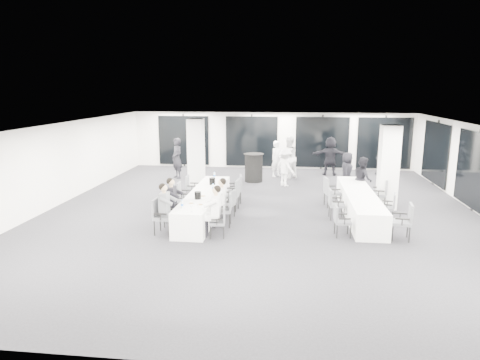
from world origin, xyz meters
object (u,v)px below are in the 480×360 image
object	(u,v)px
chair_main_left_second	(169,209)
standing_guest_f	(330,153)
chair_main_right_fourth	(233,193)
standing_guest_c	(285,165)
chair_side_left_mid	(334,202)
chair_side_right_far	(381,192)
chair_side_right_mid	(390,205)
chair_main_right_second	(226,207)
chair_main_right_near	(220,220)
chair_main_right_far	(237,187)
chair_main_left_fourth	(183,194)
standing_guest_b	(288,155)
ice_bucket_near	(198,195)
banquet_table_main	(205,203)
cocktail_table	(254,168)
banquet_table_side	(359,204)
chair_side_left_near	(340,219)
standing_guest_g	(177,156)
chair_main_left_mid	(176,198)
ice_bucket_far	(212,181)
chair_side_left_far	(330,190)
standing_guest_h	(363,176)
chair_main_left_far	(191,187)
chair_side_right_near	(405,219)
standing_guest_d	(382,155)
chair_main_left_near	(161,214)
standing_guest_e	(347,169)
standing_guest_a	(277,156)

from	to	relation	value
chair_main_left_second	standing_guest_f	distance (m)	9.80
chair_main_right_fourth	standing_guest_c	xyz separation A→B (m)	(1.65, 3.84, 0.29)
chair_side_left_mid	chair_side_right_far	world-z (taller)	chair_side_right_far
chair_main_right_fourth	chair_side_right_mid	bearing A→B (deg)	-91.71
chair_main_right_second	chair_main_right_near	bearing A→B (deg)	173.42
chair_main_right_near	chair_main_right_second	xyz separation A→B (m)	(0.01, 0.96, 0.09)
standing_guest_c	chair_main_right_second	bearing A→B (deg)	118.67
chair_main_left_second	chair_side_right_mid	xyz separation A→B (m)	(6.55, 1.22, -0.02)
chair_main_right_far	chair_main_left_fourth	bearing A→B (deg)	113.43
standing_guest_b	ice_bucket_near	bearing A→B (deg)	28.54
banquet_table_main	cocktail_table	xyz separation A→B (m)	(1.13, 5.18, 0.24)
banquet_table_side	chair_side_left_near	distance (m)	2.23
standing_guest_g	chair_main_left_mid	bearing A→B (deg)	-26.94
ice_bucket_near	standing_guest_g	bearing A→B (deg)	110.08
chair_side_left_near	standing_guest_c	size ratio (longest dim) A/B	0.49
chair_main_right_far	standing_guest_f	distance (m)	6.51
chair_main_right_second	ice_bucket_far	world-z (taller)	chair_main_right_second
chair_main_right_near	chair_side_left_mid	xyz separation A→B (m)	(3.24, 2.05, 0.05)
chair_side_left_far	standing_guest_f	xyz separation A→B (m)	(0.47, 5.52, 0.45)
standing_guest_f	ice_bucket_near	size ratio (longest dim) A/B	9.12
banquet_table_main	chair_side_right_mid	distance (m)	5.72
chair_side_left_mid	standing_guest_h	xyz separation A→B (m)	(1.22, 2.46, 0.36)
chair_main_left_far	standing_guest_c	distance (m)	4.35
banquet_table_main	banquet_table_side	world-z (taller)	same
banquet_table_side	chair_side_right_far	size ratio (longest dim) A/B	4.86
cocktail_table	chair_side_right_mid	bearing A→B (deg)	-48.30
chair_side_right_near	chair_side_right_far	bearing A→B (deg)	7.56
chair_main_left_far	standing_guest_d	distance (m)	9.61
banquet_table_main	ice_bucket_near	xyz separation A→B (m)	(-0.02, -0.89, 0.49)
chair_main_left_near	chair_main_left_second	world-z (taller)	chair_main_left_near
cocktail_table	chair_main_right_second	size ratio (longest dim) A/B	1.20
chair_main_right_near	cocktail_table	bearing A→B (deg)	-11.21
banquet_table_side	chair_main_left_near	xyz separation A→B (m)	(-5.73, -2.43, 0.19)
chair_main_left_near	chair_side_right_mid	xyz separation A→B (m)	(6.56, 1.94, -0.08)
cocktail_table	chair_side_left_mid	size ratio (longest dim) A/B	1.30
standing_guest_h	standing_guest_e	bearing A→B (deg)	6.38
chair_main_left_second	chair_main_left_mid	xyz separation A→B (m)	(-0.01, 0.93, 0.08)
chair_side_right_far	standing_guest_d	bearing A→B (deg)	-0.81
banquet_table_main	chair_main_left_second	distance (m)	1.46
standing_guest_a	standing_guest_d	bearing A→B (deg)	-29.80
banquet_table_main	chair_side_right_far	world-z (taller)	chair_side_right_far
chair_side_left_mid	standing_guest_c	distance (m)	4.71
chair_main_left_near	chair_side_right_near	bearing A→B (deg)	97.53
chair_side_left_mid	standing_guest_c	xyz separation A→B (m)	(-1.57, 4.43, 0.35)
banquet_table_side	standing_guest_f	distance (m)	6.52
standing_guest_d	ice_bucket_far	bearing A→B (deg)	-11.34
standing_guest_h	ice_bucket_far	size ratio (longest dim) A/B	7.57
chair_main_right_far	chair_side_right_near	distance (m)	5.90
standing_guest_e	chair_main_right_fourth	bearing A→B (deg)	143.58
chair_main_left_fourth	chair_main_right_far	size ratio (longest dim) A/B	0.94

